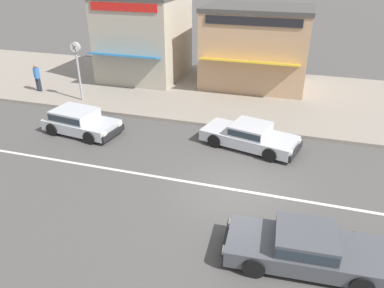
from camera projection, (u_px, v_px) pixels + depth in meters
name	position (u px, v px, depth m)	size (l,w,h in m)	color
ground_plane	(236.00, 190.00, 13.37)	(160.00, 160.00, 0.00)	#4C4947
lane_centre_stripe	(236.00, 190.00, 13.37)	(50.40, 0.14, 0.01)	silver
kerb_strip	(269.00, 96.00, 21.84)	(68.00, 10.00, 0.15)	gray
sedan_dark_grey_1	(305.00, 247.00, 10.01)	(4.44, 1.99, 1.06)	#47494F
hatchback_silver_2	(79.00, 121.00, 17.41)	(3.71, 2.14, 1.10)	#B7BABF
sedan_silver_5	(250.00, 136.00, 16.13)	(4.42, 2.59, 1.06)	#B7BABF
street_clock	(77.00, 59.00, 20.05)	(0.57, 0.22, 3.23)	#9E9EA3
pedestrian_near_clock	(37.00, 76.00, 22.06)	(0.34, 0.34, 1.62)	#232838
shopfront_corner_warung	(256.00, 47.00, 22.58)	(6.28, 5.11, 4.68)	tan
shopfront_mid_block	(144.00, 36.00, 24.14)	(4.92, 6.17, 5.24)	#B2A893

